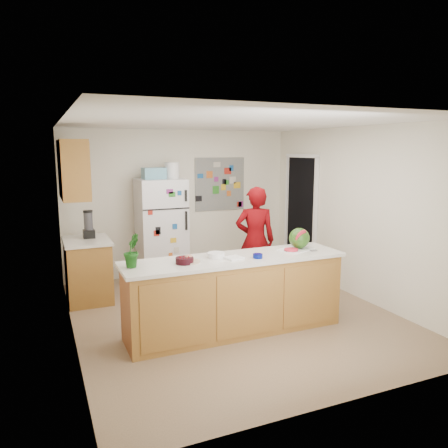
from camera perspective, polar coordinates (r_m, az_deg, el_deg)
name	(u,v)px	position (r m, az deg, el deg)	size (l,w,h in m)	color
floor	(233,315)	(5.94, 1.14, -11.81)	(4.00, 4.50, 0.02)	brown
wall_back	(180,202)	(7.70, -5.77, 2.81)	(4.00, 0.02, 2.50)	beige
wall_left	(68,234)	(5.13, -19.75, -1.21)	(0.02, 4.50, 2.50)	beige
wall_right	(358,213)	(6.68, 17.11, 1.37)	(0.02, 4.50, 2.50)	beige
ceiling	(233,122)	(5.54, 1.23, 13.23)	(4.00, 4.50, 0.02)	white
doorway	(301,215)	(7.85, 10.06, 1.15)	(0.03, 0.85, 2.04)	black
peninsula_base	(235,296)	(5.28, 1.42, -9.42)	(2.60, 0.62, 0.88)	brown
peninsula_top	(235,259)	(5.15, 1.44, -4.57)	(2.68, 0.70, 0.04)	silver
side_counter_base	(88,271)	(6.65, -17.33, -5.92)	(0.60, 0.80, 0.86)	brown
side_counter_top	(86,241)	(6.54, -17.53, -2.11)	(0.64, 0.84, 0.04)	silver
upper_cabinets	(73,169)	(6.36, -19.13, 6.75)	(0.35, 1.00, 0.80)	brown
refrigerator	(161,230)	(7.27, -8.20, -0.83)	(0.75, 0.70, 1.70)	silver
fridge_top_bin	(154,173)	(7.14, -9.16, 6.55)	(0.35, 0.28, 0.18)	#5999B2
photo_collage	(220,184)	(7.90, -0.54, 5.23)	(0.95, 0.01, 0.95)	slate
person	(255,241)	(6.58, 4.09, -2.17)	(0.60, 0.39, 1.63)	#5F0307
blender_appliance	(88,225)	(6.61, -17.28, -0.13)	(0.13, 0.13, 0.38)	black
cutting_board	(296,249)	(5.58, 9.36, -3.30)	(0.40, 0.30, 0.01)	white
watermelon	(299,238)	(5.60, 9.80, -1.84)	(0.26, 0.26, 0.26)	#195812
watermelon_slice	(291,250)	(5.49, 8.76, -3.33)	(0.17, 0.17, 0.02)	#C42F3A
cherry_bowl	(185,260)	(4.88, -5.18, -4.76)	(0.20, 0.20, 0.07)	black
white_bowl	(216,255)	(5.12, -1.06, -4.08)	(0.20, 0.20, 0.06)	silver
cobalt_bowl	(258,256)	(5.12, 4.43, -4.18)	(0.12, 0.12, 0.05)	#020C58
plate	(189,262)	(4.93, -4.63, -4.92)	(0.25, 0.25, 0.02)	#BEAF93
paper_towel	(234,258)	(5.07, 1.26, -4.46)	(0.20, 0.18, 0.02)	silver
keys	(314,251)	(5.56, 11.63, -3.42)	(0.08, 0.04, 0.01)	gray
potted_plant	(131,251)	(4.79, -12.00, -3.42)	(0.20, 0.16, 0.36)	#10460E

